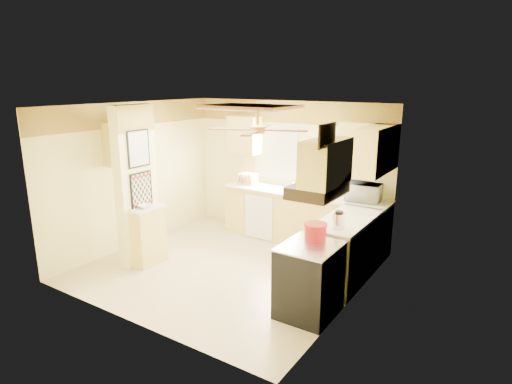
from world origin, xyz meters
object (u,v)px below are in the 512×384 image
Objects in this scene: microwave at (364,192)px; bowl at (145,206)px; kettle at (339,221)px; stove at (309,280)px; dutch_oven at (315,231)px.

microwave reaches higher than bowl.
kettle is (0.18, -1.49, -0.03)m from microwave.
microwave is at bearing 39.19° from bowl.
bowl is (-2.70, -2.20, -0.12)m from microwave.
kettle is at bearing 83.28° from stove.
kettle is at bearing 13.97° from bowl.
stove is 0.90m from kettle.
dutch_oven is at bearing 89.59° from microwave.
bowl reaches higher than stove.
stove is at bearing -96.72° from kettle.
dutch_oven is 1.23× the size of kettle.
bowl is 2.77m from dutch_oven.
stove is 3.06× the size of dutch_oven.
bowl is 0.84× the size of kettle.
microwave is 1.93m from dutch_oven.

